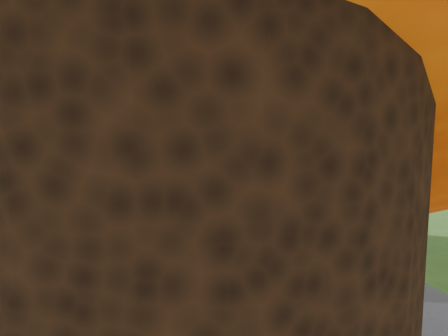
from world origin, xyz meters
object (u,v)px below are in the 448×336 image
streetlamp_mid (221,124)px  streetlamp_far (173,120)px  streetlamp_near (379,140)px  car_dark (137,159)px  bus (241,179)px  car_silver (137,158)px  car_white (147,168)px

streetlamp_mid → streetlamp_far: same height
streetlamp_mid → streetlamp_far: 22.00m
streetlamp_near → car_dark: (-6.17, 33.78, -4.08)m
car_dark → bus: bearing=-70.4°
streetlamp_far → car_silver: 12.88m
car_silver → car_dark: car_silver is taller
streetlamp_near → streetlamp_mid: 22.00m
bus → car_white: (-4.08, 14.09, -0.83)m
car_silver → car_dark: 0.37m
car_dark → streetlamp_mid: bearing=-52.3°
streetlamp_near → car_white: size_ratio=1.91×
streetlamp_mid → streetlamp_near: bearing=-90.0°
streetlamp_near → car_white: streetlamp_near is taller
streetlamp_near → bus: (-2.22, 10.49, -3.13)m
streetlamp_near → car_dark: streetlamp_near is taller
bus → car_silver: bearing=102.7°
streetlamp_near → streetlamp_far: (0.00, 44.00, 0.00)m
streetlamp_near → car_dark: bearing=100.4°
streetlamp_far → car_white: bearing=-108.0°
streetlamp_mid → streetlamp_far: bearing=90.0°
streetlamp_mid → car_silver: (-6.21, 11.43, -3.97)m
streetlamp_near → bus: 11.17m
streetlamp_mid → car_dark: size_ratio=1.95×
bus → car_white: bus is taller
streetlamp_mid → car_white: (-6.30, 2.58, -3.96)m
streetlamp_far → bus: streetlamp_far is taller
streetlamp_mid → bus: streetlamp_mid is taller
streetlamp_mid → car_silver: size_ratio=1.86×
car_dark → streetlamp_far: bearing=68.9°
streetlamp_far → bus: size_ratio=0.71×
streetlamp_far → bus: bearing=-93.8°
car_white → streetlamp_far: bearing=85.7°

